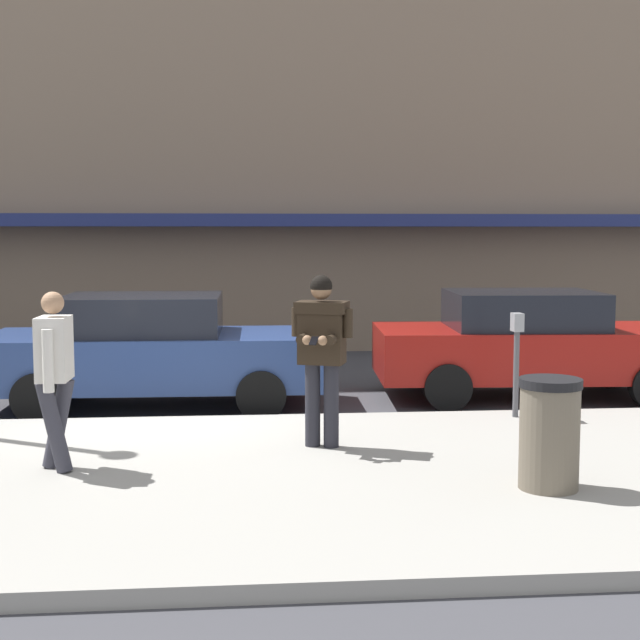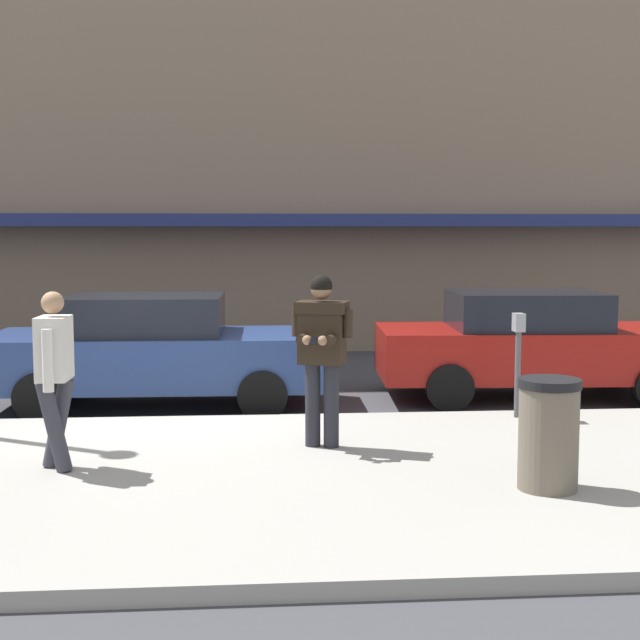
% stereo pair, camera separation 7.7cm
% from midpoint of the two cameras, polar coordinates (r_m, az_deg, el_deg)
% --- Properties ---
extents(ground_plane, '(80.00, 80.00, 0.00)m').
position_cam_midpoint_polar(ground_plane, '(11.33, -9.85, -6.57)').
color(ground_plane, '#3D3D42').
extents(sidewalk, '(32.00, 5.30, 0.14)m').
position_cam_midpoint_polar(sidewalk, '(8.50, -4.81, -10.18)').
color(sidewalk, '#99968E').
rests_on(sidewalk, ground).
extents(curb_paint_line, '(28.00, 0.12, 0.01)m').
position_cam_midpoint_polar(curb_paint_line, '(11.33, -4.75, -6.49)').
color(curb_paint_line, silver).
rests_on(curb_paint_line, ground).
extents(parked_sedan_mid, '(4.53, 1.99, 1.54)m').
position_cam_midpoint_polar(parked_sedan_mid, '(12.23, -10.27, -1.91)').
color(parked_sedan_mid, navy).
rests_on(parked_sedan_mid, ground).
extents(parked_sedan_far, '(4.60, 2.12, 1.54)m').
position_cam_midpoint_polar(parked_sedan_far, '(13.08, 13.72, -1.49)').
color(parked_sedan_far, maroon).
rests_on(parked_sedan_far, ground).
extents(man_texting_on_phone, '(0.62, 0.65, 1.81)m').
position_cam_midpoint_polar(man_texting_on_phone, '(9.24, 0.35, -1.40)').
color(man_texting_on_phone, '#23232B').
rests_on(man_texting_on_phone, sidewalk).
extents(pedestrian_in_light_coat, '(0.33, 0.60, 1.70)m').
position_cam_midpoint_polar(pedestrian_in_light_coat, '(8.74, -16.38, -3.01)').
color(pedestrian_in_light_coat, '#33333D').
rests_on(pedestrian_in_light_coat, sidewalk).
extents(parking_meter, '(0.12, 0.18, 1.27)m').
position_cam_midpoint_polar(parking_meter, '(11.02, 12.76, -1.86)').
color(parking_meter, '#4C4C51').
rests_on(parking_meter, sidewalk).
extents(trash_bin, '(0.55, 0.55, 0.98)m').
position_cam_midpoint_polar(trash_bin, '(8.09, 14.68, -7.05)').
color(trash_bin, '#665B4C').
rests_on(trash_bin, sidewalk).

